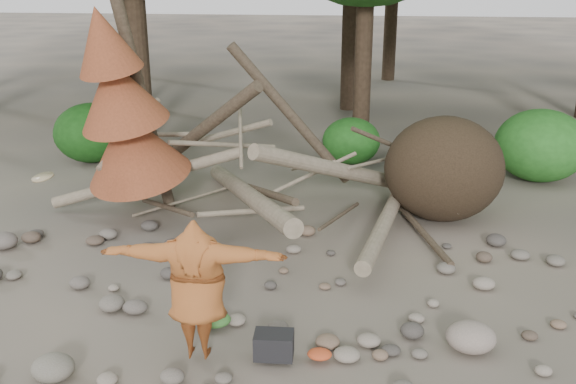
# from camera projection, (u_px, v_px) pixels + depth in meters

# --- Properties ---
(ground) EXTENTS (120.00, 120.00, 0.00)m
(ground) POSITION_uv_depth(u_px,v_px,m) (272.00, 329.00, 8.48)
(ground) COLOR #514C44
(ground) RESTS_ON ground
(deadfall_pile) EXTENTS (8.55, 5.24, 3.30)m
(deadfall_pile) POSITION_uv_depth(u_px,v_px,m) (412.00, 171.00, 11.90)
(deadfall_pile) COLOR #332619
(deadfall_pile) RESTS_ON ground
(dead_conifer) EXTENTS (2.06, 2.16, 4.35)m
(dead_conifer) POSITION_uv_depth(u_px,v_px,m) (124.00, 112.00, 11.30)
(dead_conifer) COLOR #4C3F30
(dead_conifer) RESTS_ON ground
(bush_left) EXTENTS (1.80, 1.80, 1.44)m
(bush_left) POSITION_uv_depth(u_px,v_px,m) (92.00, 133.00, 15.62)
(bush_left) COLOR #194E14
(bush_left) RESTS_ON ground
(bush_mid) EXTENTS (1.40, 1.40, 1.12)m
(bush_mid) POSITION_uv_depth(u_px,v_px,m) (351.00, 141.00, 15.51)
(bush_mid) COLOR #22631C
(bush_mid) RESTS_ON ground
(bush_right) EXTENTS (2.00, 2.00, 1.60)m
(bush_right) POSITION_uv_depth(u_px,v_px,m) (541.00, 145.00, 14.19)
(bush_right) COLOR #2B7524
(bush_right) RESTS_ON ground
(frisbee_thrower) EXTENTS (3.19, 0.88, 2.09)m
(frisbee_thrower) POSITION_uv_depth(u_px,v_px,m) (196.00, 289.00, 7.50)
(frisbee_thrower) COLOR #A25424
(frisbee_thrower) RESTS_ON ground
(backpack) EXTENTS (0.49, 0.34, 0.32)m
(backpack) POSITION_uv_depth(u_px,v_px,m) (274.00, 349.00, 7.74)
(backpack) COLOR black
(backpack) RESTS_ON ground
(cloth_green) EXTENTS (0.44, 0.36, 0.16)m
(cloth_green) POSITION_uv_depth(u_px,v_px,m) (215.00, 323.00, 8.46)
(cloth_green) COLOR #38702C
(cloth_green) RESTS_ON ground
(cloth_orange) EXTENTS (0.30, 0.25, 0.11)m
(cloth_orange) POSITION_uv_depth(u_px,v_px,m) (319.00, 358.00, 7.75)
(cloth_orange) COLOR #BD4420
(cloth_orange) RESTS_ON ground
(boulder_front_left) EXTENTS (0.50, 0.45, 0.30)m
(boulder_front_left) POSITION_uv_depth(u_px,v_px,m) (53.00, 367.00, 7.40)
(boulder_front_left) COLOR slate
(boulder_front_left) RESTS_ON ground
(boulder_mid_right) EXTENTS (0.62, 0.56, 0.37)m
(boulder_mid_right) POSITION_uv_depth(u_px,v_px,m) (471.00, 337.00, 7.95)
(boulder_mid_right) COLOR gray
(boulder_mid_right) RESTS_ON ground
(boulder_mid_left) EXTENTS (0.48, 0.43, 0.29)m
(boulder_mid_left) POSITION_uv_depth(u_px,v_px,m) (3.00, 241.00, 10.86)
(boulder_mid_left) COLOR #675E56
(boulder_mid_left) RESTS_ON ground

